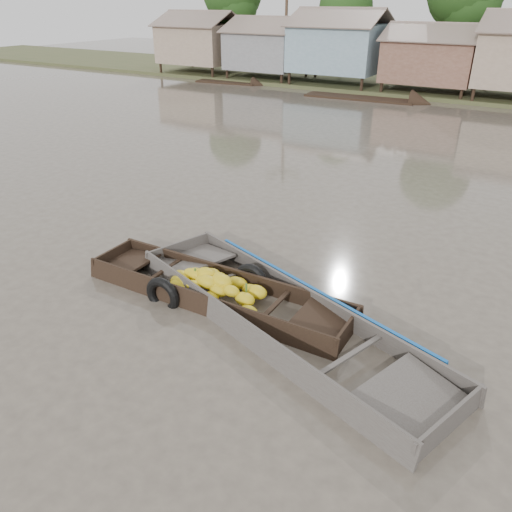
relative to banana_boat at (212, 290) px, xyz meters
The scene contains 3 objects.
ground 1.34m from the banana_boat, 21.31° to the right, with size 120.00×120.00×0.00m, color #50483D.
banana_boat is the anchor object (origin of this frame).
viewer_boat 1.84m from the banana_boat, ahead, with size 7.99×4.44×0.62m.
Camera 1 is at (4.50, -7.16, 5.98)m, focal length 35.00 mm.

